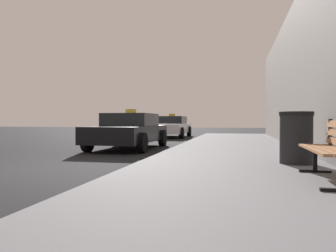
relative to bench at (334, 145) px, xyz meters
name	(u,v)px	position (x,y,z in m)	size (l,w,h in m)	color
ground_plane	(33,171)	(-5.39, 0.79, -0.66)	(80.00, 80.00, 0.00)	black
sidewalk	(234,174)	(-1.39, 0.79, -0.59)	(4.00, 32.00, 0.15)	slate
bench	(334,145)	(0.00, 0.00, 0.00)	(0.53, 1.76, 0.89)	#9E6B42
trash_bin	(296,137)	(-0.19, 1.86, 0.01)	(0.66, 0.66, 1.04)	black
car_black	(129,131)	(-5.16, 6.10, -0.01)	(2.06, 4.41, 1.43)	black
car_white	(171,126)	(-5.25, 14.19, -0.02)	(1.97, 4.55, 1.43)	white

